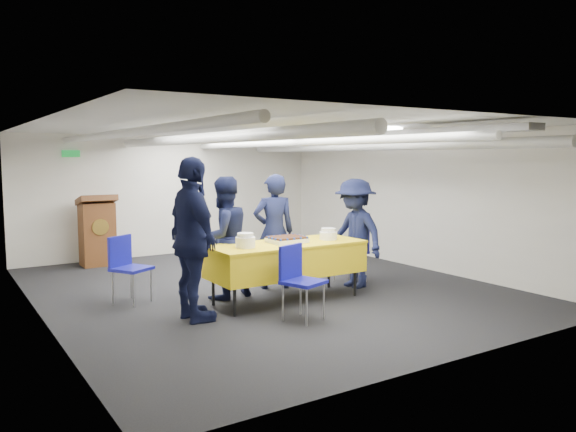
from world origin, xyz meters
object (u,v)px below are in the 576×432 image
at_px(sheet_cake, 287,239).
at_px(chair_right, 354,246).
at_px(serving_table, 286,259).
at_px(chair_near, 298,274).
at_px(sailor_a, 274,232).
at_px(sailor_c, 193,240).
at_px(podium, 97,231).
at_px(chair_left, 126,262).
at_px(sailor_b, 223,238).
at_px(sailor_d, 355,233).

distance_m(sheet_cake, chair_right, 1.59).
height_order(serving_table, chair_near, chair_near).
height_order(sailor_a, sailor_c, sailor_c).
xyz_separation_m(podium, sailor_c, (0.08, -4.03, 0.34)).
distance_m(podium, chair_right, 4.52).
height_order(sheet_cake, sailor_c, sailor_c).
height_order(chair_left, sailor_a, sailor_a).
height_order(sheet_cake, chair_near, chair_near).
relative_size(serving_table, chair_near, 2.39).
distance_m(sailor_b, sailor_c, 1.09).
relative_size(sailor_a, sailor_c, 0.87).
bearing_deg(sailor_d, chair_near, -63.83).
distance_m(serving_table, podium, 4.11).
bearing_deg(serving_table, sailor_c, -171.98).
distance_m(podium, chair_left, 2.80).
height_order(chair_left, sailor_d, sailor_d).
relative_size(serving_table, chair_left, 2.39).
bearing_deg(podium, sailor_c, -88.85).
bearing_deg(chair_left, sailor_b, -22.40).
bearing_deg(sailor_c, chair_right, -76.68).
bearing_deg(sailor_b, sailor_d, 157.71).
height_order(sheet_cake, podium, podium).
height_order(serving_table, sheet_cake, sheet_cake).
relative_size(chair_near, sailor_b, 0.53).
bearing_deg(sheet_cake, chair_right, 16.14).
xyz_separation_m(podium, chair_left, (-0.32, -2.78, -0.08)).
relative_size(sailor_c, sailor_d, 1.20).
xyz_separation_m(serving_table, podium, (-1.48, 3.83, 0.05)).
distance_m(sheet_cake, sailor_a, 0.71).
height_order(chair_left, sailor_c, sailor_c).
bearing_deg(sailor_d, chair_right, 137.67).
bearing_deg(chair_left, chair_near, -51.66).
bearing_deg(sailor_c, sailor_b, -44.16).
height_order(serving_table, chair_right, chair_right).
height_order(sheet_cake, chair_right, chair_right).
bearing_deg(serving_table, chair_left, 149.66).
height_order(serving_table, sailor_a, sailor_a).
distance_m(sheet_cake, sailor_c, 1.45).
xyz_separation_m(sheet_cake, sailor_d, (1.23, 0.10, -0.02)).
bearing_deg(sheet_cake, sailor_d, 4.52).
distance_m(sailor_b, sailor_d, 1.95).
xyz_separation_m(sailor_b, sailor_d, (1.89, -0.45, -0.03)).
xyz_separation_m(podium, sailor_a, (1.71, -3.13, 0.21)).
distance_m(chair_near, sailor_c, 1.28).
relative_size(sailor_a, sailor_d, 1.04).
height_order(sailor_b, sailor_c, sailor_c).
bearing_deg(podium, serving_table, -68.94).
relative_size(sheet_cake, sailor_d, 0.31).
bearing_deg(chair_left, sailor_d, -16.85).
xyz_separation_m(sheet_cake, chair_left, (-1.82, 1.02, -0.28)).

